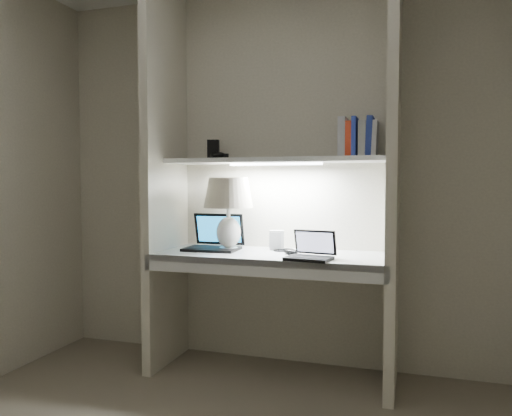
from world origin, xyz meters
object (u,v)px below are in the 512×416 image
at_px(table_lamp, 228,201).
at_px(laptop_main, 215,241).
at_px(book_row, 358,139).
at_px(laptop_netbook, 311,252).
at_px(speaker, 277,240).

height_order(table_lamp, laptop_main, table_lamp).
xyz_separation_m(laptop_main, book_row, (0.91, 0.12, 0.66)).
xyz_separation_m(table_lamp, book_row, (0.80, 0.15, 0.40)).
distance_m(laptop_netbook, book_row, 0.79).
bearing_deg(table_lamp, laptop_netbook, -18.81).
relative_size(table_lamp, laptop_main, 1.33).
xyz_separation_m(table_lamp, laptop_main, (-0.11, 0.03, -0.27)).
distance_m(speaker, book_row, 0.83).
relative_size(laptop_main, speaker, 2.77).
bearing_deg(speaker, laptop_netbook, -67.75).
bearing_deg(book_row, laptop_main, -172.26).
relative_size(table_lamp, laptop_netbook, 1.67).
bearing_deg(laptop_netbook, table_lamp, 169.69).
bearing_deg(laptop_netbook, book_row, 65.95).
bearing_deg(speaker, laptop_main, 172.73).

